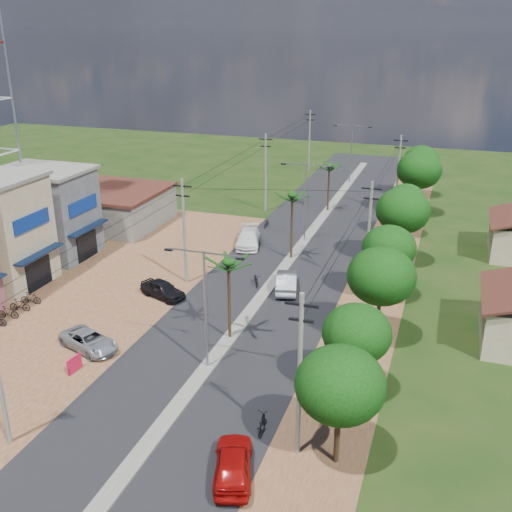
# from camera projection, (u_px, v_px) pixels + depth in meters

# --- Properties ---
(ground) EXTENTS (160.00, 160.00, 0.00)m
(ground) POSITION_uv_depth(u_px,v_px,m) (208.00, 368.00, 38.14)
(ground) COLOR black
(ground) RESTS_ON ground
(road) EXTENTS (12.00, 110.00, 0.04)m
(road) POSITION_uv_depth(u_px,v_px,m) (276.00, 279.00, 51.39)
(road) COLOR black
(road) RESTS_ON ground
(median) EXTENTS (1.00, 90.00, 0.18)m
(median) POSITION_uv_depth(u_px,v_px,m) (285.00, 266.00, 54.02)
(median) COLOR #605E56
(median) RESTS_ON ground
(dirt_lot_west) EXTENTS (18.00, 46.00, 0.04)m
(dirt_lot_west) POSITION_uv_depth(u_px,v_px,m) (78.00, 288.00, 49.66)
(dirt_lot_west) COLOR #51311B
(dirt_lot_west) RESTS_ON ground
(dirt_shoulder_east) EXTENTS (5.00, 90.00, 0.03)m
(dirt_shoulder_east) POSITION_uv_depth(u_px,v_px,m) (375.00, 292.00, 48.87)
(dirt_shoulder_east) COLOR #51311B
(dirt_shoulder_east) RESTS_ON ground
(shophouse_grey) EXTENTS (9.00, 6.40, 8.30)m
(shophouse_grey) POSITION_uv_depth(u_px,v_px,m) (47.00, 212.00, 55.53)
(shophouse_grey) COLOR #46494D
(shophouse_grey) RESTS_ON ground
(low_shed) EXTENTS (10.40, 10.40, 3.95)m
(low_shed) POSITION_uv_depth(u_px,v_px,m) (115.00, 207.00, 64.88)
(low_shed) COLOR #605E56
(low_shed) RESTS_ON ground
(tree_east_a) EXTENTS (4.40, 4.40, 6.37)m
(tree_east_a) POSITION_uv_depth(u_px,v_px,m) (340.00, 385.00, 28.40)
(tree_east_a) COLOR black
(tree_east_a) RESTS_ON ground
(tree_east_b) EXTENTS (4.00, 4.00, 5.83)m
(tree_east_b) POSITION_uv_depth(u_px,v_px,m) (357.00, 334.00, 33.90)
(tree_east_b) COLOR black
(tree_east_b) RESTS_ON ground
(tree_east_c) EXTENTS (4.60, 4.60, 6.83)m
(tree_east_c) POSITION_uv_depth(u_px,v_px,m) (381.00, 276.00, 39.69)
(tree_east_c) COLOR black
(tree_east_c) RESTS_ON ground
(tree_east_d) EXTENTS (4.20, 4.20, 6.13)m
(tree_east_d) POSITION_uv_depth(u_px,v_px,m) (389.00, 248.00, 46.16)
(tree_east_d) COLOR black
(tree_east_d) RESTS_ON ground
(tree_east_e) EXTENTS (4.80, 4.80, 7.14)m
(tree_east_e) POSITION_uv_depth(u_px,v_px,m) (403.00, 211.00, 52.89)
(tree_east_e) COLOR black
(tree_east_e) RESTS_ON ground
(tree_east_f) EXTENTS (3.80, 3.80, 5.52)m
(tree_east_f) POSITION_uv_depth(u_px,v_px,m) (406.00, 200.00, 60.52)
(tree_east_f) COLOR black
(tree_east_f) RESTS_ON ground
(tree_east_g) EXTENTS (5.00, 5.00, 7.38)m
(tree_east_g) POSITION_uv_depth(u_px,v_px,m) (419.00, 170.00, 66.92)
(tree_east_g) COLOR black
(tree_east_g) RESTS_ON ground
(tree_east_h) EXTENTS (4.40, 4.40, 6.52)m
(tree_east_h) POSITION_uv_depth(u_px,v_px,m) (421.00, 161.00, 74.30)
(tree_east_h) COLOR black
(tree_east_h) RESTS_ON ground
(palm_median_near) EXTENTS (2.00, 2.00, 6.15)m
(palm_median_near) POSITION_uv_depth(u_px,v_px,m) (229.00, 265.00, 39.68)
(palm_median_near) COLOR black
(palm_median_near) RESTS_ON ground
(palm_median_mid) EXTENTS (2.00, 2.00, 6.55)m
(palm_median_mid) POSITION_uv_depth(u_px,v_px,m) (292.00, 198.00, 53.68)
(palm_median_mid) COLOR black
(palm_median_mid) RESTS_ON ground
(palm_median_far) EXTENTS (2.00, 2.00, 5.85)m
(palm_median_far) POSITION_uv_depth(u_px,v_px,m) (329.00, 167.00, 68.05)
(palm_median_far) COLOR black
(palm_median_far) RESTS_ON ground
(streetlight_near) EXTENTS (5.10, 0.18, 8.00)m
(streetlight_near) POSITION_uv_depth(u_px,v_px,m) (205.00, 300.00, 36.41)
(streetlight_near) COLOR gray
(streetlight_near) RESTS_ON ground
(streetlight_mid) EXTENTS (5.10, 0.18, 8.00)m
(streetlight_mid) POSITION_uv_depth(u_px,v_px,m) (306.00, 196.00, 58.51)
(streetlight_mid) COLOR gray
(streetlight_mid) RESTS_ON ground
(streetlight_far) EXTENTS (5.10, 0.18, 8.00)m
(streetlight_far) POSITION_uv_depth(u_px,v_px,m) (351.00, 149.00, 80.60)
(streetlight_far) COLOR gray
(streetlight_far) RESTS_ON ground
(utility_pole_w_b) EXTENTS (1.60, 0.24, 9.00)m
(utility_pole_w_b) POSITION_uv_depth(u_px,v_px,m) (184.00, 229.00, 49.11)
(utility_pole_w_b) COLOR #605E56
(utility_pole_w_b) RESTS_ON ground
(utility_pole_w_c) EXTENTS (1.60, 0.24, 9.00)m
(utility_pole_w_c) POSITION_uv_depth(u_px,v_px,m) (266.00, 171.00, 68.55)
(utility_pole_w_c) COLOR #605E56
(utility_pole_w_c) RESTS_ON ground
(utility_pole_w_d) EXTENTS (1.60, 0.24, 9.00)m
(utility_pole_w_d) POSITION_uv_depth(u_px,v_px,m) (309.00, 140.00, 87.10)
(utility_pole_w_d) COLOR #605E56
(utility_pole_w_d) RESTS_ON ground
(utility_pole_e_a) EXTENTS (1.60, 0.24, 9.00)m
(utility_pole_e_a) POSITION_uv_depth(u_px,v_px,m) (300.00, 373.00, 28.89)
(utility_pole_e_a) COLOR #605E56
(utility_pole_e_a) RESTS_ON ground
(utility_pole_e_b) EXTENTS (1.60, 0.24, 9.00)m
(utility_pole_e_b) POSITION_uv_depth(u_px,v_px,m) (369.00, 233.00, 48.34)
(utility_pole_e_b) COLOR #605E56
(utility_pole_e_b) RESTS_ON ground
(utility_pole_e_c) EXTENTS (1.60, 0.24, 9.00)m
(utility_pole_e_c) POSITION_uv_depth(u_px,v_px,m) (398.00, 173.00, 67.78)
(utility_pole_e_c) COLOR #605E56
(utility_pole_e_c) RESTS_ON ground
(car_red_near) EXTENTS (3.13, 4.86, 1.54)m
(car_red_near) POSITION_uv_depth(u_px,v_px,m) (233.00, 463.00, 28.75)
(car_red_near) COLOR #890807
(car_red_near) RESTS_ON ground
(car_silver_mid) EXTENTS (2.76, 4.97, 1.55)m
(car_silver_mid) POSITION_uv_depth(u_px,v_px,m) (286.00, 282.00, 48.99)
(car_silver_mid) COLOR gray
(car_silver_mid) RESTS_ON ground
(car_white_far) EXTENTS (3.50, 5.73, 1.55)m
(car_white_far) POSITION_uv_depth(u_px,v_px,m) (248.00, 238.00, 58.94)
(car_white_far) COLOR silver
(car_white_far) RESTS_ON ground
(car_parked_silver) EXTENTS (4.93, 3.49, 1.25)m
(car_parked_silver) POSITION_uv_depth(u_px,v_px,m) (89.00, 341.00, 40.10)
(car_parked_silver) COLOR gray
(car_parked_silver) RESTS_ON ground
(car_parked_dark) EXTENTS (4.40, 2.97, 1.39)m
(car_parked_dark) POSITION_uv_depth(u_px,v_px,m) (163.00, 290.00, 47.75)
(car_parked_dark) COLOR black
(car_parked_dark) RESTS_ON ground
(moto_rider_east) EXTENTS (0.82, 1.79, 0.91)m
(moto_rider_east) POSITION_uv_depth(u_px,v_px,m) (261.00, 423.00, 32.13)
(moto_rider_east) COLOR black
(moto_rider_east) RESTS_ON ground
(moto_rider_west_a) EXTENTS (1.43, 2.07, 1.03)m
(moto_rider_west_a) POSITION_uv_depth(u_px,v_px,m) (256.00, 280.00, 50.07)
(moto_rider_west_a) COLOR black
(moto_rider_west_a) RESTS_ON ground
(moto_rider_west_b) EXTENTS (0.44, 1.55, 0.93)m
(moto_rider_west_b) POSITION_uv_depth(u_px,v_px,m) (266.00, 223.00, 64.33)
(moto_rider_west_b) COLOR black
(moto_rider_west_b) RESTS_ON ground
(roadside_sign) EXTENTS (0.19, 1.30, 1.08)m
(roadside_sign) POSITION_uv_depth(u_px,v_px,m) (74.00, 364.00, 37.58)
(roadside_sign) COLOR #BE1136
(roadside_sign) RESTS_ON ground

